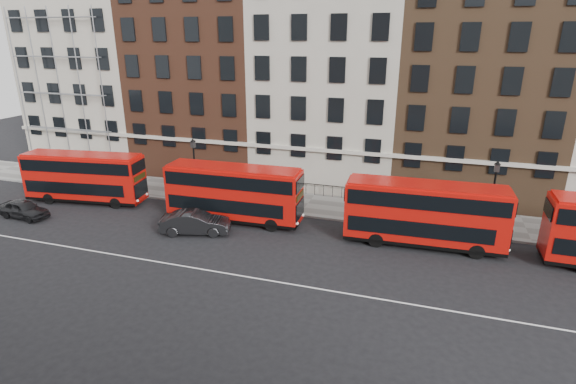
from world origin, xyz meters
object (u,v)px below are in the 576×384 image
(bus_c, at_px, (424,213))
(car_front, at_px, (195,223))
(car_rear, at_px, (24,209))
(bus_a, at_px, (84,176))
(bus_b, at_px, (233,192))

(bus_c, distance_m, car_front, 15.86)
(bus_c, distance_m, car_rear, 30.01)
(bus_a, height_order, bus_c, bus_c)
(bus_a, height_order, car_rear, bus_a)
(bus_a, xyz_separation_m, car_rear, (-2.19, -4.38, -1.56))
(car_rear, bearing_deg, car_front, -79.97)
(bus_a, relative_size, car_front, 2.08)
(bus_b, height_order, bus_c, bus_c)
(car_front, bearing_deg, bus_b, -47.08)
(car_rear, bearing_deg, bus_c, -77.49)
(bus_b, distance_m, bus_c, 13.79)
(bus_a, bearing_deg, car_rear, -124.20)
(bus_a, bearing_deg, bus_b, -7.68)
(bus_a, relative_size, bus_b, 0.99)
(bus_a, height_order, car_front, bus_a)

